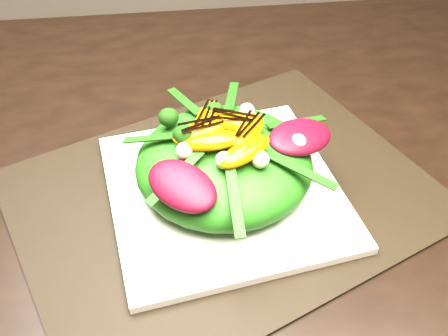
{
  "coord_description": "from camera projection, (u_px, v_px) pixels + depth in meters",
  "views": [
    {
      "loc": [
        -0.25,
        -0.47,
        1.21
      ],
      "look_at": [
        -0.19,
        -0.03,
        0.8
      ],
      "focal_mm": 42.0,
      "sensor_mm": 36.0,
      "label": 1
    }
  ],
  "objects": [
    {
      "name": "salad_bowl",
      "position": [
        224.0,
        182.0,
        0.62
      ],
      "size": [
        0.26,
        0.26,
        0.02
      ],
      "primitive_type": "cylinder",
      "rotation": [
        0.0,
        0.0,
        -0.11
      ],
      "color": "silver",
      "rests_on": "plate_base"
    },
    {
      "name": "lettuce_mound",
      "position": [
        224.0,
        163.0,
        0.6
      ],
      "size": [
        0.23,
        0.23,
        0.07
      ],
      "primitive_type": "ellipsoid",
      "rotation": [
        0.0,
        0.0,
        -0.12
      ],
      "color": "#246512",
      "rests_on": "salad_bowl"
    },
    {
      "name": "macadamia_nut",
      "position": [
        259.0,
        163.0,
        0.54
      ],
      "size": [
        0.02,
        0.02,
        0.02
      ],
      "primitive_type": "sphere",
      "rotation": [
        0.0,
        0.0,
        0.06
      ],
      "color": "#FFE2B3",
      "rests_on": "lettuce_mound"
    },
    {
      "name": "broccoli_floret",
      "position": [
        162.0,
        129.0,
        0.58
      ],
      "size": [
        0.04,
        0.04,
        0.03
      ],
      "primitive_type": "sphere",
      "rotation": [
        0.0,
        0.0,
        0.4
      ],
      "color": "black",
      "rests_on": "lettuce_mound"
    },
    {
      "name": "dining_table",
      "position": [
        366.0,
        177.0,
        0.69
      ],
      "size": [
        1.6,
        0.9,
        0.75
      ],
      "primitive_type": "cube",
      "color": "black",
      "rests_on": "floor"
    },
    {
      "name": "balsamic_drizzle",
      "position": [
        216.0,
        112.0,
        0.59
      ],
      "size": [
        0.05,
        0.02,
        0.0
      ],
      "primitive_type": "cube",
      "rotation": [
        0.0,
        0.0,
        0.46
      ],
      "color": "black",
      "rests_on": "orange_segment"
    },
    {
      "name": "orange_segment",
      "position": [
        216.0,
        118.0,
        0.59
      ],
      "size": [
        0.07,
        0.05,
        0.02
      ],
      "primitive_type": "ellipsoid",
      "rotation": [
        0.0,
        0.0,
        0.46
      ],
      "color": "orange",
      "rests_on": "lettuce_mound"
    },
    {
      "name": "plate_base",
      "position": [
        224.0,
        191.0,
        0.63
      ],
      "size": [
        0.31,
        0.31,
        0.01
      ],
      "primitive_type": "cube",
      "rotation": [
        0.0,
        0.0,
        0.16
      ],
      "color": "white",
      "rests_on": "placemat"
    },
    {
      "name": "placemat",
      "position": [
        224.0,
        195.0,
        0.63
      ],
      "size": [
        0.58,
        0.52,
        0.0
      ],
      "primitive_type": "cube",
      "rotation": [
        0.0,
        0.0,
        0.4
      ],
      "color": "black",
      "rests_on": "dining_table"
    },
    {
      "name": "radicchio_leaf",
      "position": [
        300.0,
        137.0,
        0.59
      ],
      "size": [
        0.1,
        0.08,
        0.02
      ],
      "primitive_type": "ellipsoid",
      "rotation": [
        0.0,
        0.0,
        0.44
      ],
      "color": "#460715",
      "rests_on": "lettuce_mound"
    }
  ]
}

